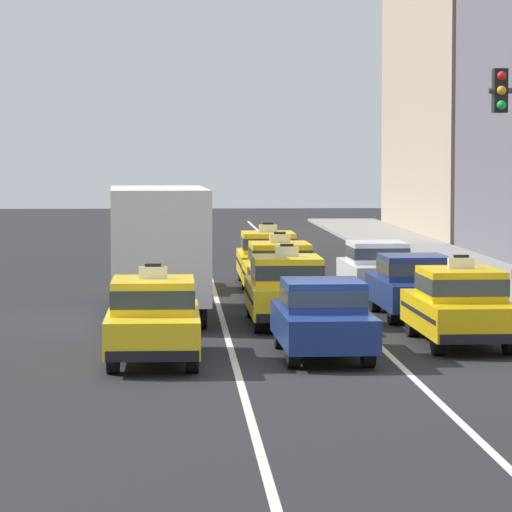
% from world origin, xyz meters
% --- Properties ---
extents(ground_plane, '(160.00, 160.00, 0.00)m').
position_xyz_m(ground_plane, '(0.00, 0.00, 0.00)').
color(ground_plane, '#232326').
extents(lane_stripe_left_center, '(0.14, 80.00, 0.01)m').
position_xyz_m(lane_stripe_left_center, '(-1.60, 20.00, 0.00)').
color(lane_stripe_left_center, silver).
rests_on(lane_stripe_left_center, ground).
extents(lane_stripe_center_right, '(0.14, 80.00, 0.01)m').
position_xyz_m(lane_stripe_center_right, '(1.60, 20.00, 0.00)').
color(lane_stripe_center_right, silver).
rests_on(lane_stripe_center_right, ground).
extents(taxi_left_nearest, '(1.84, 4.57, 1.96)m').
position_xyz_m(taxi_left_nearest, '(-3.20, 1.21, 0.88)').
color(taxi_left_nearest, black).
rests_on(taxi_left_nearest, ground).
extents(box_truck_left_second, '(2.50, 7.04, 3.27)m').
position_xyz_m(box_truck_left_second, '(-3.20, 8.97, 1.78)').
color(box_truck_left_second, black).
rests_on(box_truck_left_second, ground).
extents(taxi_left_third, '(1.85, 4.57, 1.96)m').
position_xyz_m(taxi_left_third, '(-3.24, 16.74, 0.88)').
color(taxi_left_third, black).
rests_on(taxi_left_third, ground).
extents(sedan_center_nearest, '(1.83, 4.33, 1.58)m').
position_xyz_m(sedan_center_nearest, '(0.20, 1.63, 0.85)').
color(sedan_center_nearest, black).
rests_on(sedan_center_nearest, ground).
extents(taxi_center_second, '(1.83, 4.57, 1.96)m').
position_xyz_m(taxi_center_second, '(-0.11, 7.23, 0.88)').
color(taxi_center_second, black).
rests_on(taxi_center_second, ground).
extents(taxi_center_third, '(1.86, 4.58, 1.96)m').
position_xyz_m(taxi_center_third, '(0.10, 12.47, 0.88)').
color(taxi_center_third, black).
rests_on(taxi_center_third, ground).
extents(taxi_center_fourth, '(1.85, 4.57, 1.96)m').
position_xyz_m(taxi_center_fourth, '(0.12, 17.77, 0.88)').
color(taxi_center_fourth, black).
rests_on(taxi_center_fourth, ground).
extents(taxi_right_nearest, '(1.87, 4.58, 1.96)m').
position_xyz_m(taxi_right_nearest, '(3.32, 3.33, 0.88)').
color(taxi_right_nearest, black).
rests_on(taxi_right_nearest, ground).
extents(sedan_right_second, '(1.86, 4.34, 1.58)m').
position_xyz_m(sedan_right_second, '(3.17, 8.58, 0.85)').
color(sedan_right_second, black).
rests_on(sedan_right_second, ground).
extents(sedan_right_third, '(1.85, 4.34, 1.58)m').
position_xyz_m(sedan_right_third, '(3.02, 14.11, 0.85)').
color(sedan_right_third, black).
rests_on(sedan_right_third, ground).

